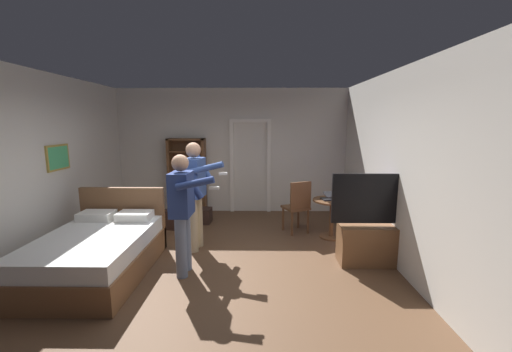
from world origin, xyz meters
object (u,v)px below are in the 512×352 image
object	(u,v)px
bed	(98,251)
person_blue_shirt	(183,207)
bookshelf	(188,173)
bottle_on_table	(342,194)
side_table	(332,212)
suitcase_small	(178,219)
person_striped_shirt	(195,188)
suitcase_dark	(197,215)
laptop	(332,197)
tv_flatscreen	(372,236)
wooden_chair	(298,205)

from	to	relation	value
bed	person_blue_shirt	xyz separation A→B (m)	(1.20, -0.01, 0.64)
bookshelf	bottle_on_table	size ratio (longest dim) A/B	6.08
person_blue_shirt	side_table	bearing A→B (deg)	31.29
suitcase_small	bookshelf	bearing A→B (deg)	102.59
person_striped_shirt	suitcase_dark	bearing A→B (deg)	101.43
laptop	person_blue_shirt	bearing A→B (deg)	-149.23
bed	suitcase_dark	size ratio (longest dim) A/B	3.30
suitcase_dark	suitcase_small	world-z (taller)	suitcase_small
tv_flatscreen	person_blue_shirt	world-z (taller)	person_blue_shirt
laptop	suitcase_small	world-z (taller)	laptop
bed	bookshelf	xyz separation A→B (m)	(0.59, 2.95, 0.62)
laptop	bottle_on_table	world-z (taller)	bottle_on_table
bottle_on_table	person_blue_shirt	xyz separation A→B (m)	(-2.45, -1.33, 0.12)
laptop	wooden_chair	size ratio (longest dim) A/B	0.38
bed	bookshelf	distance (m)	3.07
side_table	wooden_chair	bearing A→B (deg)	158.82
wooden_chair	suitcase_small	xyz separation A→B (m)	(-2.32, 0.25, -0.36)
bottle_on_table	suitcase_small	size ratio (longest dim) A/B	0.54
side_table	suitcase_dark	bearing A→B (deg)	162.40
bookshelf	suitcase_small	bearing A→B (deg)	-88.94
person_blue_shirt	suitcase_small	xyz separation A→B (m)	(-0.59, 1.88, -0.76)
bookshelf	bottle_on_table	bearing A→B (deg)	-28.02
side_table	bottle_on_table	distance (m)	0.38
wooden_chair	person_blue_shirt	distance (m)	2.41
side_table	person_blue_shirt	size ratio (longest dim) A/B	0.43
suitcase_dark	suitcase_small	bearing A→B (deg)	-126.66
bookshelf	side_table	bearing A→B (deg)	-27.93
bookshelf	laptop	bearing A→B (deg)	-28.77
person_striped_shirt	bookshelf	bearing A→B (deg)	106.03
bottle_on_table	bed	bearing A→B (deg)	-160.15
wooden_chair	tv_flatscreen	bearing A→B (deg)	-53.92
person_blue_shirt	suitcase_dark	bearing A→B (deg)	97.20
suitcase_small	tv_flatscreen	bearing A→B (deg)	-13.72
wooden_chair	person_striped_shirt	size ratio (longest dim) A/B	0.57
side_table	wooden_chair	distance (m)	0.63
wooden_chair	person_blue_shirt	bearing A→B (deg)	-136.68
bed	wooden_chair	distance (m)	3.36
bottle_on_table	wooden_chair	bearing A→B (deg)	157.07
laptop	suitcase_dark	size ratio (longest dim) A/B	0.63
tv_flatscreen	suitcase_small	world-z (taller)	tv_flatscreen
bottle_on_table	suitcase_dark	bearing A→B (deg)	161.73
laptop	suitcase_dark	distance (m)	2.78
person_striped_shirt	wooden_chair	bearing A→B (deg)	24.19
bed	bottle_on_table	xyz separation A→B (m)	(3.65, 1.32, 0.51)
tv_flatscreen	bed	bearing A→B (deg)	-175.07
wooden_chair	person_blue_shirt	world-z (taller)	person_blue_shirt
side_table	person_blue_shirt	distance (m)	2.75
bookshelf	suitcase_small	world-z (taller)	bookshelf
bed	bottle_on_table	bearing A→B (deg)	19.85
laptop	person_striped_shirt	bearing A→B (deg)	-167.45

